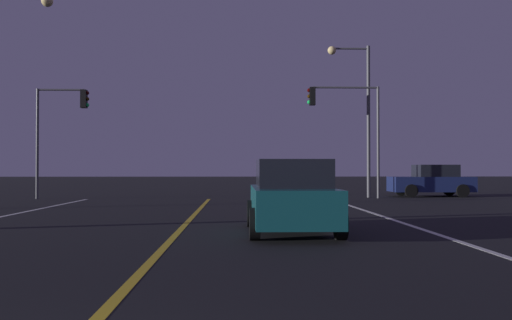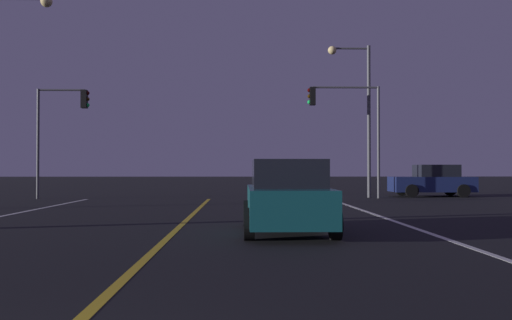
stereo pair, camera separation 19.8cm
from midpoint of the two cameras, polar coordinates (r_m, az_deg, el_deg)
lane_edge_right at (r=12.51m, az=19.04°, el=-7.70°), size 0.16×30.48×0.01m
lane_center_divider at (r=11.79m, az=-9.28°, el=-8.15°), size 0.16×30.48×0.01m
car_lead_same_lane at (r=12.78m, az=3.29°, el=-3.92°), size 2.02×4.30×1.70m
car_crossing_side at (r=30.78m, az=17.66°, el=-2.11°), size 4.30×2.02×1.70m
traffic_light_near_right at (r=27.98m, az=8.99°, el=4.66°), size 3.66×0.36×5.63m
traffic_light_near_left at (r=28.83m, az=-19.74°, el=4.17°), size 2.60×0.36×5.45m
street_lamp_right_far at (r=28.98m, az=10.45°, el=6.08°), size 2.21×0.44×7.87m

